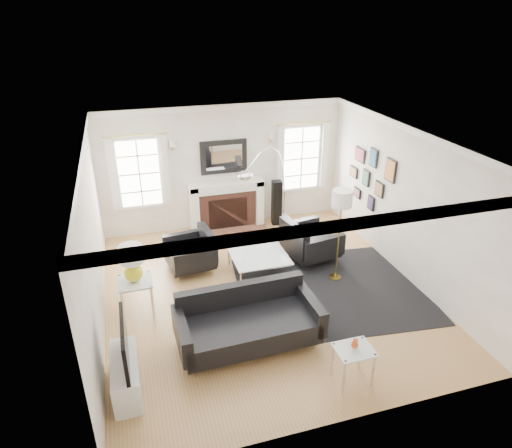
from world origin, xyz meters
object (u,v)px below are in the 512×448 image
object	(u,v)px
coffee_table	(259,256)
arc_floor_lamp	(266,188)
armchair_left	(193,252)
gourd_lamp	(132,261)
fireplace	(227,206)
sofa	(247,322)
armchair_right	(308,242)

from	to	relation	value
coffee_table	arc_floor_lamp	distance (m)	1.84
coffee_table	arc_floor_lamp	size ratio (longest dim) A/B	0.49
armchair_left	coffee_table	size ratio (longest dim) A/B	1.02
coffee_table	gourd_lamp	bearing A→B (deg)	-167.48
fireplace	armchair_left	world-z (taller)	fireplace
sofa	armchair_left	size ratio (longest dim) A/B	2.06
armchair_right	gourd_lamp	distance (m)	3.56
sofa	gourd_lamp	bearing A→B (deg)	140.86
armchair_left	gourd_lamp	bearing A→B (deg)	-135.21
sofa	coffee_table	size ratio (longest dim) A/B	2.11
fireplace	armchair_right	size ratio (longest dim) A/B	1.42
gourd_lamp	arc_floor_lamp	size ratio (longest dim) A/B	0.30
armchair_left	fireplace	bearing A→B (deg)	56.64
sofa	fireplace	bearing A→B (deg)	80.93
fireplace	gourd_lamp	xyz separation A→B (m)	(-2.20, -2.75, 0.44)
fireplace	coffee_table	world-z (taller)	fireplace
arc_floor_lamp	fireplace	bearing A→B (deg)	137.39
armchair_left	armchair_right	world-z (taller)	armchair_right
sofa	coffee_table	distance (m)	1.92
fireplace	armchair_right	bearing A→B (deg)	-57.68
sofa	coffee_table	bearing A→B (deg)	67.78
armchair_left	arc_floor_lamp	distance (m)	2.18
gourd_lamp	sofa	bearing A→B (deg)	-39.14
armchair_right	coffee_table	world-z (taller)	armchair_right
armchair_left	gourd_lamp	distance (m)	1.71
sofa	arc_floor_lamp	xyz separation A→B (m)	(1.37, 3.35, 0.76)
armchair_left	armchair_right	xyz separation A→B (m)	(2.28, -0.30, 0.03)
armchair_right	coffee_table	xyz separation A→B (m)	(-1.13, -0.32, 0.03)
fireplace	sofa	distance (m)	4.07
armchair_right	sofa	bearing A→B (deg)	-131.52
fireplace	coffee_table	bearing A→B (deg)	-87.83
armchair_left	coffee_table	distance (m)	1.31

